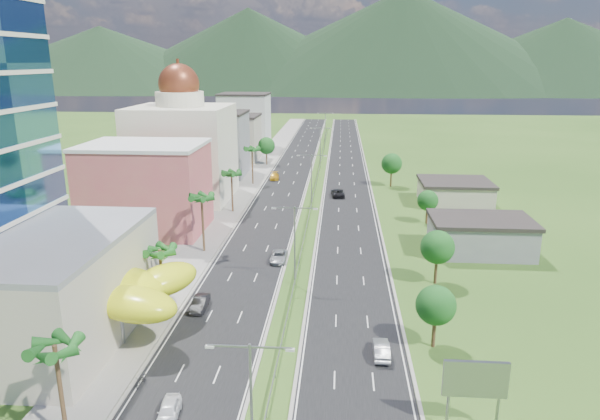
# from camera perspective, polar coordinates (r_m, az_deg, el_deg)

# --- Properties ---
(ground) EXTENTS (500.00, 500.00, 0.00)m
(ground) POSITION_cam_1_polar(r_m,az_deg,el_deg) (63.97, -1.34, -11.57)
(ground) COLOR #2D5119
(ground) RESTS_ON ground
(road_left) EXTENTS (11.00, 260.00, 0.04)m
(road_left) POSITION_cam_1_polar(r_m,az_deg,el_deg) (150.05, -0.79, 4.44)
(road_left) COLOR black
(road_left) RESTS_ON ground
(road_right) EXTENTS (11.00, 260.00, 0.04)m
(road_right) POSITION_cam_1_polar(r_m,az_deg,el_deg) (149.47, 4.96, 4.34)
(road_right) COLOR black
(road_right) RESTS_ON ground
(sidewalk_left) EXTENTS (7.00, 260.00, 0.12)m
(sidewalk_left) POSITION_cam_1_polar(r_m,az_deg,el_deg) (151.18, -4.39, 4.50)
(sidewalk_left) COLOR gray
(sidewalk_left) RESTS_ON ground
(median_guardrail) EXTENTS (0.10, 216.06, 0.76)m
(median_guardrail) POSITION_cam_1_polar(r_m,az_deg,el_deg) (131.85, 1.76, 3.13)
(median_guardrail) COLOR gray
(median_guardrail) RESTS_ON ground
(streetlight_median_a) EXTENTS (6.04, 0.25, 11.00)m
(streetlight_median_a) POSITION_cam_1_polar(r_m,az_deg,el_deg) (39.22, -5.23, -19.47)
(streetlight_median_a) COLOR gray
(streetlight_median_a) RESTS_ON ground
(streetlight_median_b) EXTENTS (6.04, 0.25, 11.00)m
(streetlight_median_b) POSITION_cam_1_polar(r_m,az_deg,el_deg) (70.52, -0.57, -2.95)
(streetlight_median_b) COLOR gray
(streetlight_median_b) RESTS_ON ground
(streetlight_median_c) EXTENTS (6.04, 0.25, 11.00)m
(streetlight_median_c) POSITION_cam_1_polar(r_m,az_deg,el_deg) (109.08, 1.24, 3.76)
(streetlight_median_c) COLOR gray
(streetlight_median_c) RESTS_ON ground
(streetlight_median_d) EXTENTS (6.04, 0.25, 11.00)m
(streetlight_median_d) POSITION_cam_1_polar(r_m,az_deg,el_deg) (153.35, 2.18, 7.23)
(streetlight_median_d) COLOR gray
(streetlight_median_d) RESTS_ON ground
(streetlight_median_e) EXTENTS (6.04, 0.25, 11.00)m
(streetlight_median_e) POSITION_cam_1_polar(r_m,az_deg,el_deg) (197.94, 2.71, 9.14)
(streetlight_median_e) COLOR gray
(streetlight_median_e) RESTS_ON ground
(lime_canopy) EXTENTS (18.00, 15.00, 7.40)m
(lime_canopy) POSITION_cam_1_polar(r_m,az_deg,el_deg) (63.40, -20.22, -7.88)
(lime_canopy) COLOR yellow
(lime_canopy) RESTS_ON ground
(pink_shophouse) EXTENTS (20.00, 15.00, 15.00)m
(pink_shophouse) POSITION_cam_1_polar(r_m,az_deg,el_deg) (97.27, -16.09, 2.12)
(pink_shophouse) COLOR #C8525B
(pink_shophouse) RESTS_ON ground
(domed_building) EXTENTS (20.00, 20.00, 28.70)m
(domed_building) POSITION_cam_1_polar(r_m,az_deg,el_deg) (117.95, -12.41, 6.58)
(domed_building) COLOR beige
(domed_building) RESTS_ON ground
(midrise_grey) EXTENTS (16.00, 15.00, 16.00)m
(midrise_grey) POSITION_cam_1_polar(r_m,az_deg,el_deg) (142.06, -9.09, 6.88)
(midrise_grey) COLOR gray
(midrise_grey) RESTS_ON ground
(midrise_beige) EXTENTS (16.00, 15.00, 13.00)m
(midrise_beige) POSITION_cam_1_polar(r_m,az_deg,el_deg) (163.52, -7.30, 7.56)
(midrise_beige) COLOR #BBB39A
(midrise_beige) RESTS_ON ground
(midrise_white) EXTENTS (16.00, 15.00, 18.00)m
(midrise_white) POSITION_cam_1_polar(r_m,az_deg,el_deg) (185.62, -5.90, 9.34)
(midrise_white) COLOR silver
(midrise_white) RESTS_ON ground
(billboard) EXTENTS (5.20, 0.35, 6.20)m
(billboard) POSITION_cam_1_polar(r_m,az_deg,el_deg) (47.24, 18.20, -16.95)
(billboard) COLOR gray
(billboard) RESTS_ON ground
(shed_near) EXTENTS (15.00, 10.00, 5.00)m
(shed_near) POSITION_cam_1_polar(r_m,az_deg,el_deg) (88.68, 18.68, -2.75)
(shed_near) COLOR gray
(shed_near) RESTS_ON ground
(shed_far) EXTENTS (14.00, 12.00, 4.40)m
(shed_far) POSITION_cam_1_polar(r_m,az_deg,el_deg) (117.33, 16.16, 1.71)
(shed_far) COLOR #BBB39A
(shed_far) RESTS_ON ground
(palm_tree_a) EXTENTS (3.60, 3.60, 9.10)m
(palm_tree_a) POSITION_cam_1_polar(r_m,az_deg,el_deg) (45.84, -24.66, -13.52)
(palm_tree_a) COLOR #47301C
(palm_tree_a) RESTS_ON ground
(palm_tree_b) EXTENTS (3.60, 3.60, 8.10)m
(palm_tree_b) POSITION_cam_1_polar(r_m,az_deg,el_deg) (66.17, -14.72, -4.48)
(palm_tree_b) COLOR #47301C
(palm_tree_b) RESTS_ON ground
(palm_tree_c) EXTENTS (3.60, 3.60, 9.60)m
(palm_tree_c) POSITION_cam_1_polar(r_m,az_deg,el_deg) (84.02, -10.45, 1.10)
(palm_tree_c) COLOR #47301C
(palm_tree_c) RESTS_ON ground
(palm_tree_d) EXTENTS (3.60, 3.60, 8.60)m
(palm_tree_d) POSITION_cam_1_polar(r_m,az_deg,el_deg) (106.03, -7.32, 3.73)
(palm_tree_d) COLOR #47301C
(palm_tree_d) RESTS_ON ground
(palm_tree_e) EXTENTS (3.60, 3.60, 9.40)m
(palm_tree_e) POSITION_cam_1_polar(r_m,az_deg,el_deg) (130.05, -5.14, 6.35)
(palm_tree_e) COLOR #47301C
(palm_tree_e) RESTS_ON ground
(leafy_tree_lfar) EXTENTS (4.90, 4.90, 8.05)m
(leafy_tree_lfar) POSITION_cam_1_polar(r_m,az_deg,el_deg) (154.88, -3.60, 6.86)
(leafy_tree_lfar) COLOR #47301C
(leafy_tree_lfar) RESTS_ON ground
(leafy_tree_ra) EXTENTS (4.20, 4.20, 6.90)m
(leafy_tree_ra) POSITION_cam_1_polar(r_m,az_deg,el_deg) (58.00, 14.29, -9.83)
(leafy_tree_ra) COLOR #47301C
(leafy_tree_ra) RESTS_ON ground
(leafy_tree_rb) EXTENTS (4.55, 4.55, 7.47)m
(leafy_tree_rb) POSITION_cam_1_polar(r_m,az_deg,el_deg) (73.88, 14.46, -3.88)
(leafy_tree_rb) COLOR #47301C
(leafy_tree_rb) RESTS_ON ground
(leafy_tree_rc) EXTENTS (3.85, 3.85, 6.33)m
(leafy_tree_rc) POSITION_cam_1_polar(r_m,az_deg,el_deg) (101.04, 13.47, 0.98)
(leafy_tree_rc) COLOR #47301C
(leafy_tree_rc) RESTS_ON ground
(leafy_tree_rd) EXTENTS (4.90, 4.90, 8.05)m
(leafy_tree_rd) POSITION_cam_1_polar(r_m,az_deg,el_deg) (129.35, 9.75, 4.90)
(leafy_tree_rd) COLOR #47301C
(leafy_tree_rd) RESTS_ON ground
(mountain_ridge) EXTENTS (860.00, 140.00, 90.00)m
(mountain_ridge) POSITION_cam_1_polar(r_m,az_deg,el_deg) (510.30, 10.71, 12.14)
(mountain_ridge) COLOR black
(mountain_ridge) RESTS_ON ground
(car_white_near_left) EXTENTS (2.22, 4.44, 1.45)m
(car_white_near_left) POSITION_cam_1_polar(r_m,az_deg,el_deg) (49.43, -13.82, -20.08)
(car_white_near_left) COLOR white
(car_white_near_left) RESTS_ON road_left
(car_dark_left) EXTENTS (1.71, 4.67, 1.53)m
(car_dark_left) POSITION_cam_1_polar(r_m,az_deg,el_deg) (67.09, -10.63, -9.73)
(car_dark_left) COLOR black
(car_dark_left) RESTS_ON road_left
(car_silver_mid_left) EXTENTS (2.36, 5.10, 1.42)m
(car_silver_mid_left) POSITION_cam_1_polar(r_m,az_deg,el_deg) (80.91, -2.30, -4.98)
(car_silver_mid_left) COLOR #9A9EA2
(car_silver_mid_left) RESTS_ON road_left
(car_yellow_far_left) EXTENTS (2.66, 5.55, 1.56)m
(car_yellow_far_left) POSITION_cam_1_polar(r_m,az_deg,el_deg) (136.33, -2.74, 3.62)
(car_yellow_far_left) COLOR #C79117
(car_yellow_far_left) RESTS_ON road_left
(car_silver_right) EXTENTS (1.59, 4.56, 1.50)m
(car_silver_right) POSITION_cam_1_polar(r_m,az_deg,el_deg) (57.09, 8.67, -14.45)
(car_silver_right) COLOR #9EA0A5
(car_silver_right) RESTS_ON road_right
(car_dark_far_right) EXTENTS (3.19, 6.03, 1.62)m
(car_dark_far_right) POSITION_cam_1_polar(r_m,az_deg,el_deg) (119.32, 4.06, 1.86)
(car_dark_far_right) COLOR black
(car_dark_far_right) RESTS_ON road_right
(motorcycle) EXTENTS (0.73, 2.05, 1.29)m
(motorcycle) POSITION_cam_1_polar(r_m,az_deg,el_deg) (54.26, -16.57, -16.86)
(motorcycle) COLOR black
(motorcycle) RESTS_ON road_left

